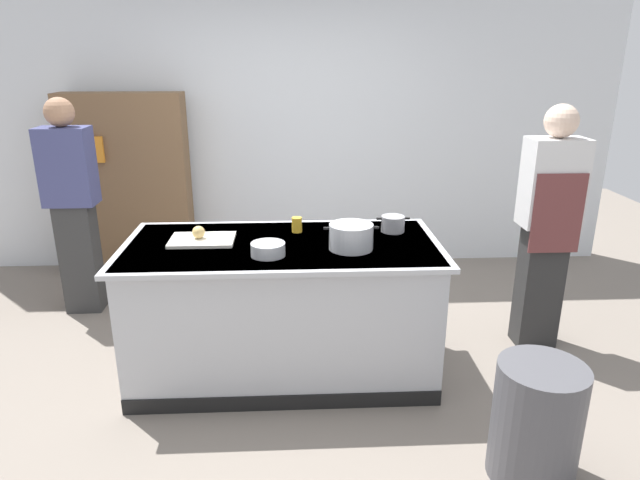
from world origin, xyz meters
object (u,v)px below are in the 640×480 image
Objects in this scene: mixing_bowl at (268,249)px; trash_bin at (536,422)px; onion at (199,232)px; bookshelf at (129,187)px; person_chef at (548,224)px; person_guest at (73,203)px; sauce_pan at (393,224)px; juice_cup at (297,225)px; stock_pot at (351,237)px.

mixing_bowl is 1.69m from trash_bin.
bookshelf reaches higher than onion.
person_chef and person_guest have the same top height.
mixing_bowl is (0.45, -0.28, -0.02)m from onion.
onion is 0.05× the size of bookshelf.
juice_cup is at bearing 178.21° from sauce_pan.
mixing_bowl is at bearing -169.43° from stock_pot.
stock_pot is 2.37m from person_guest.
person_chef is 1.01× the size of bookshelf.
mixing_bowl is 0.12× the size of person_guest.
stock_pot is (0.94, -0.19, 0.02)m from onion.
bookshelf is at bearing 134.32° from juice_cup.
stock_pot is at bearing -45.93° from bookshelf.
person_guest reaches higher than juice_cup.
trash_bin is (1.15, -1.27, -0.64)m from juice_cup.
onion is 2.19m from trash_bin.
trash_bin is 3.95m from bookshelf.
person_guest is at bearing 62.34° from person_chef.
stock_pot is 3.33× the size of juice_cup.
onion is 0.24× the size of stock_pot.
trash_bin is (1.77, -1.11, -0.65)m from onion.
juice_cup is 1.92m from person_guest.
trash_bin is at bearing -32.05° from onion.
mixing_bowl is 2.03× the size of juice_cup.
person_chef reaches higher than bookshelf.
stock_pot is 0.19× the size of person_guest.
trash_bin is at bearing -48.06° from stock_pot.
person_chef is (1.90, 0.49, -0.02)m from mixing_bowl.
stock_pot reaches higher than mixing_bowl.
person_chef is 3.60m from bookshelf.
mixing_bowl is at bearing -111.53° from juice_cup.
juice_cup is (-0.64, 0.02, -0.00)m from sauce_pan.
person_guest reaches higher than mixing_bowl.
onion is at bearing 168.84° from stock_pot.
mixing_bowl is 0.33× the size of trash_bin.
juice_cup is at bearing 14.68° from onion.
mixing_bowl is at bearing 50.68° from person_guest.
onion is at bearing 147.94° from mixing_bowl.
person_chef reaches higher than sauce_pan.
juice_cup is at bearing 68.47° from mixing_bowl.
person_chef reaches higher than trash_bin.
person_chef is at bearing 1.74° from juice_cup.
mixing_bowl is (-0.81, -0.42, -0.01)m from sauce_pan.
person_chef is at bearing 76.68° from person_guest.
stock_pot reaches higher than trash_bin.
person_chef is 3.55m from person_guest.
sauce_pan is 1.50m from trash_bin.
person_guest is at bearing 144.60° from trash_bin.
person_chef is at bearing 3.81° from sauce_pan.
person_chef is at bearing 5.23° from onion.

